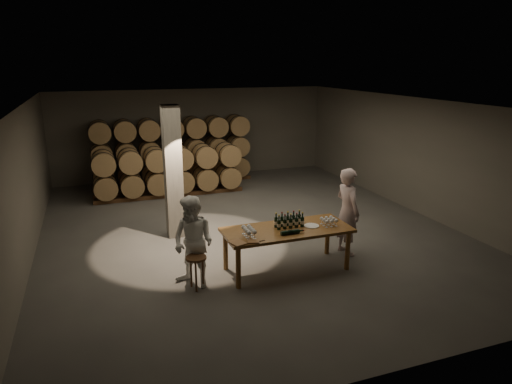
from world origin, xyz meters
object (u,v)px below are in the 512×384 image
object	(u,v)px
plate	(312,226)
stool	(196,263)
notebook_near	(253,241)
person_man	(347,212)
bottle_cluster	(289,222)
tasting_table	(287,233)
person_woman	(193,242)

from	to	relation	value
plate	stool	xyz separation A→B (m)	(-2.46, -0.14, -0.37)
notebook_near	person_man	distance (m)	2.59
plate	person_man	bearing A→B (deg)	18.98
bottle_cluster	notebook_near	size ratio (longest dim) A/B	2.71
bottle_cluster	plate	world-z (taller)	bottle_cluster
tasting_table	bottle_cluster	bearing A→B (deg)	44.03
notebook_near	person_woman	size ratio (longest dim) A/B	0.12
plate	tasting_table	bearing A→B (deg)	175.56
notebook_near	stool	distance (m)	1.14
notebook_near	stool	size ratio (longest dim) A/B	0.34
plate	stool	world-z (taller)	plate
plate	notebook_near	world-z (taller)	notebook_near
tasting_table	person_man	bearing A→B (deg)	11.45
stool	person_woman	xyz separation A→B (m)	(-0.01, 0.15, 0.36)
person_man	person_woman	distance (m)	3.55
person_man	person_woman	world-z (taller)	person_man
plate	person_man	size ratio (longest dim) A/B	0.16
tasting_table	person_woman	xyz separation A→B (m)	(-1.94, -0.04, 0.09)
plate	person_man	world-z (taller)	person_man
bottle_cluster	person_woman	xyz separation A→B (m)	(-2.02, -0.12, -0.12)
bottle_cluster	person_man	distance (m)	1.53
stool	person_man	world-z (taller)	person_man
person_woman	tasting_table	bearing A→B (deg)	50.33
stool	plate	bearing A→B (deg)	3.31
notebook_near	person_woman	distance (m)	1.13
bottle_cluster	plate	size ratio (longest dim) A/B	1.94
tasting_table	bottle_cluster	distance (m)	0.24
plate	stool	distance (m)	2.49
plate	notebook_near	bearing A→B (deg)	-164.01
notebook_near	person_man	xyz separation A→B (m)	(2.47, 0.77, 0.07)
tasting_table	bottle_cluster	size ratio (longest dim) A/B	4.35
bottle_cluster	person_woman	size ratio (longest dim) A/B	0.34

